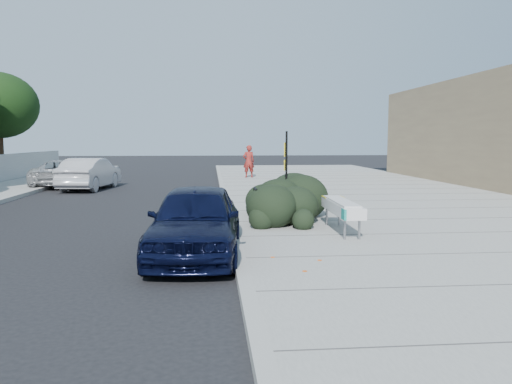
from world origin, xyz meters
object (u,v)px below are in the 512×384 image
bike_rack (256,203)px  pedestrian (249,161)px  bench (342,208)px  sign_post (286,168)px  sedan_navy (196,221)px  wagon_silver (90,174)px  suv_silver (66,173)px

bike_rack → pedestrian: size_ratio=0.52×
bench → sign_post: bearing=113.4°
bench → pedestrian: size_ratio=1.32×
sedan_navy → pedestrian: 18.34m
bench → sign_post: (-0.96, 2.33, 0.78)m
bench → sedan_navy: bearing=-154.3°
bench → pedestrian: (-0.90, 16.67, 0.34)m
bike_rack → wagon_silver: (-6.60, 10.99, 0.01)m
wagon_silver → pedestrian: bearing=-141.7°
sedan_navy → suv_silver: bearing=117.7°
bike_rack → sedan_navy: bearing=-118.1°
sign_post → pedestrian: (0.06, 14.34, -0.44)m
bike_rack → sign_post: 1.72m
suv_silver → pedestrian: bearing=-159.4°
bench → bike_rack: bike_rack is taller
wagon_silver → bench: bearing=132.4°
bench → wagon_silver: size_ratio=0.55×
sign_post → suv_silver: (-9.04, 11.31, -0.84)m
sign_post → bench: bearing=-54.1°
sign_post → bike_rack: bearing=-114.5°
bike_rack → bench: bearing=-30.9°
bike_rack → pedestrian: (1.00, 15.54, 0.34)m
bench → sign_post: size_ratio=1.01×
bike_rack → sedan_navy: 2.99m
suv_silver → sign_post: bearing=130.8°
bike_rack → pedestrian: bearing=86.1°
sign_post → sedan_navy: (-2.34, -3.85, -0.79)m
wagon_silver → pedestrian: pedestrian is taller
sedan_navy → wagon_silver: bearing=114.7°
suv_silver → sedan_navy: bearing=116.0°
bike_rack → pedestrian: 15.58m
sign_post → pedestrian: sign_post is taller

